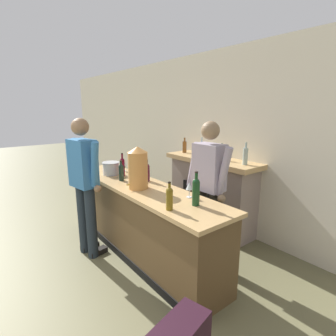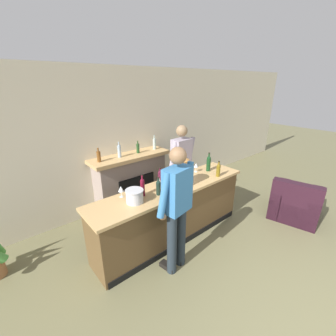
{
  "view_description": "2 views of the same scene",
  "coord_description": "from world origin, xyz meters",
  "px_view_note": "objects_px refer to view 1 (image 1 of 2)",
  "views": [
    {
      "loc": [
        2.66,
        0.82,
        1.89
      ],
      "look_at": [
        -0.15,
        3.01,
        1.06
      ],
      "focal_mm": 28.0,
      "sensor_mm": 36.0,
      "label": 1
    },
    {
      "loc": [
        -2.14,
        0.1,
        2.48
      ],
      "look_at": [
        0.11,
        2.77,
        1.12
      ],
      "focal_mm": 24.0,
      "sensor_mm": 36.0,
      "label": 2
    }
  ],
  "objects_px": {
    "wine_bottle_chardonnay_pale": "(122,166)",
    "wine_glass_front_right": "(124,163)",
    "wine_glass_front_left": "(189,187)",
    "copper_dispenser": "(138,168)",
    "person_bartender": "(208,188)",
    "wine_bottle_burgundy_dark": "(169,197)",
    "person_customer": "(85,182)",
    "ice_bucket_steel": "(111,168)",
    "wine_bottle_merlot_tall": "(196,191)",
    "potted_plant_corner": "(118,179)",
    "fireplace_stone": "(211,193)",
    "wine_bottle_rose_blush": "(121,172)",
    "wine_glass_near_bucket": "(138,172)",
    "wine_bottle_cabernet_heavy": "(147,171)"
  },
  "relations": [
    {
      "from": "ice_bucket_steel",
      "to": "wine_bottle_rose_blush",
      "type": "distance_m",
      "value": 0.38
    },
    {
      "from": "copper_dispenser",
      "to": "wine_bottle_burgundy_dark",
      "type": "height_order",
      "value": "copper_dispenser"
    },
    {
      "from": "person_bartender",
      "to": "copper_dispenser",
      "type": "relative_size",
      "value": 3.43
    },
    {
      "from": "copper_dispenser",
      "to": "wine_bottle_chardonnay_pale",
      "type": "height_order",
      "value": "copper_dispenser"
    },
    {
      "from": "wine_bottle_cabernet_heavy",
      "to": "fireplace_stone",
      "type": "bearing_deg",
      "value": 83.8
    },
    {
      "from": "person_bartender",
      "to": "ice_bucket_steel",
      "type": "distance_m",
      "value": 1.5
    },
    {
      "from": "wine_bottle_rose_blush",
      "to": "wine_bottle_chardonnay_pale",
      "type": "relative_size",
      "value": 0.83
    },
    {
      "from": "ice_bucket_steel",
      "to": "wine_bottle_chardonnay_pale",
      "type": "relative_size",
      "value": 0.75
    },
    {
      "from": "wine_bottle_chardonnay_pale",
      "to": "wine_glass_front_left",
      "type": "height_order",
      "value": "wine_bottle_chardonnay_pale"
    },
    {
      "from": "wine_bottle_chardonnay_pale",
      "to": "wine_glass_near_bucket",
      "type": "height_order",
      "value": "wine_bottle_chardonnay_pale"
    },
    {
      "from": "person_bartender",
      "to": "fireplace_stone",
      "type": "bearing_deg",
      "value": 130.22
    },
    {
      "from": "copper_dispenser",
      "to": "wine_bottle_cabernet_heavy",
      "type": "xyz_separation_m",
      "value": [
        -0.2,
        0.26,
        -0.13
      ]
    },
    {
      "from": "person_bartender",
      "to": "ice_bucket_steel",
      "type": "height_order",
      "value": "person_bartender"
    },
    {
      "from": "fireplace_stone",
      "to": "wine_bottle_cabernet_heavy",
      "type": "height_order",
      "value": "fireplace_stone"
    },
    {
      "from": "wine_bottle_rose_blush",
      "to": "wine_bottle_merlot_tall",
      "type": "bearing_deg",
      "value": 6.64
    },
    {
      "from": "person_customer",
      "to": "copper_dispenser",
      "type": "height_order",
      "value": "person_customer"
    },
    {
      "from": "wine_bottle_merlot_tall",
      "to": "person_bartender",
      "type": "bearing_deg",
      "value": 119.84
    },
    {
      "from": "ice_bucket_steel",
      "to": "wine_bottle_chardonnay_pale",
      "type": "height_order",
      "value": "wine_bottle_chardonnay_pale"
    },
    {
      "from": "copper_dispenser",
      "to": "wine_bottle_cabernet_heavy",
      "type": "height_order",
      "value": "copper_dispenser"
    },
    {
      "from": "wine_bottle_cabernet_heavy",
      "to": "wine_bottle_chardonnay_pale",
      "type": "bearing_deg",
      "value": -162.75
    },
    {
      "from": "fireplace_stone",
      "to": "wine_bottle_rose_blush",
      "type": "height_order",
      "value": "fireplace_stone"
    },
    {
      "from": "wine_bottle_burgundy_dark",
      "to": "wine_bottle_rose_blush",
      "type": "distance_m",
      "value": 1.21
    },
    {
      "from": "wine_bottle_burgundy_dark",
      "to": "wine_glass_front_right",
      "type": "relative_size",
      "value": 1.65
    },
    {
      "from": "wine_bottle_chardonnay_pale",
      "to": "wine_glass_front_right",
      "type": "height_order",
      "value": "wine_bottle_chardonnay_pale"
    },
    {
      "from": "wine_glass_front_right",
      "to": "wine_glass_front_left",
      "type": "height_order",
      "value": "wine_glass_front_left"
    },
    {
      "from": "person_bartender",
      "to": "wine_bottle_burgundy_dark",
      "type": "height_order",
      "value": "person_bartender"
    },
    {
      "from": "wine_bottle_merlot_tall",
      "to": "copper_dispenser",
      "type": "bearing_deg",
      "value": -169.5
    },
    {
      "from": "copper_dispenser",
      "to": "wine_bottle_rose_blush",
      "type": "bearing_deg",
      "value": 179.12
    },
    {
      "from": "wine_bottle_burgundy_dark",
      "to": "wine_glass_front_left",
      "type": "xyz_separation_m",
      "value": [
        -0.14,
        0.39,
        -0.0
      ]
    },
    {
      "from": "wine_glass_front_left",
      "to": "copper_dispenser",
      "type": "bearing_deg",
      "value": -157.06
    },
    {
      "from": "wine_bottle_chardonnay_pale",
      "to": "ice_bucket_steel",
      "type": "bearing_deg",
      "value": -155.68
    },
    {
      "from": "person_customer",
      "to": "wine_bottle_cabernet_heavy",
      "type": "xyz_separation_m",
      "value": [
        0.31,
        0.73,
        0.09
      ]
    },
    {
      "from": "wine_bottle_burgundy_dark",
      "to": "wine_glass_near_bucket",
      "type": "distance_m",
      "value": 1.1
    },
    {
      "from": "fireplace_stone",
      "to": "wine_bottle_merlot_tall",
      "type": "xyz_separation_m",
      "value": [
        0.91,
        -1.22,
        0.51
      ]
    },
    {
      "from": "wine_bottle_merlot_tall",
      "to": "potted_plant_corner",
      "type": "bearing_deg",
      "value": 166.03
    },
    {
      "from": "wine_bottle_chardonnay_pale",
      "to": "wine_glass_front_right",
      "type": "bearing_deg",
      "value": 147.62
    },
    {
      "from": "wine_bottle_cabernet_heavy",
      "to": "wine_glass_near_bucket",
      "type": "distance_m",
      "value": 0.12
    },
    {
      "from": "wine_bottle_rose_blush",
      "to": "wine_bottle_chardonnay_pale",
      "type": "height_order",
      "value": "wine_bottle_chardonnay_pale"
    },
    {
      "from": "wine_glass_front_left",
      "to": "person_customer",
      "type": "bearing_deg",
      "value": -147.15
    },
    {
      "from": "copper_dispenser",
      "to": "wine_bottle_merlot_tall",
      "type": "relative_size",
      "value": 1.48
    },
    {
      "from": "person_customer",
      "to": "copper_dispenser",
      "type": "bearing_deg",
      "value": 42.46
    },
    {
      "from": "person_customer",
      "to": "wine_glass_front_right",
      "type": "bearing_deg",
      "value": 116.02
    },
    {
      "from": "fireplace_stone",
      "to": "wine_bottle_rose_blush",
      "type": "xyz_separation_m",
      "value": [
        -0.35,
        -1.37,
        0.48
      ]
    },
    {
      "from": "potted_plant_corner",
      "to": "wine_bottle_rose_blush",
      "type": "bearing_deg",
      "value": -25.41
    },
    {
      "from": "wine_bottle_cabernet_heavy",
      "to": "wine_bottle_burgundy_dark",
      "type": "bearing_deg",
      "value": -21.71
    },
    {
      "from": "wine_glass_near_bucket",
      "to": "copper_dispenser",
      "type": "bearing_deg",
      "value": -32.25
    },
    {
      "from": "potted_plant_corner",
      "to": "copper_dispenser",
      "type": "distance_m",
      "value": 2.8
    },
    {
      "from": "ice_bucket_steel",
      "to": "wine_glass_front_left",
      "type": "relative_size",
      "value": 1.47
    },
    {
      "from": "wine_glass_front_right",
      "to": "wine_glass_near_bucket",
      "type": "distance_m",
      "value": 0.6
    },
    {
      "from": "person_bartender",
      "to": "wine_glass_front_right",
      "type": "height_order",
      "value": "person_bartender"
    }
  ]
}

